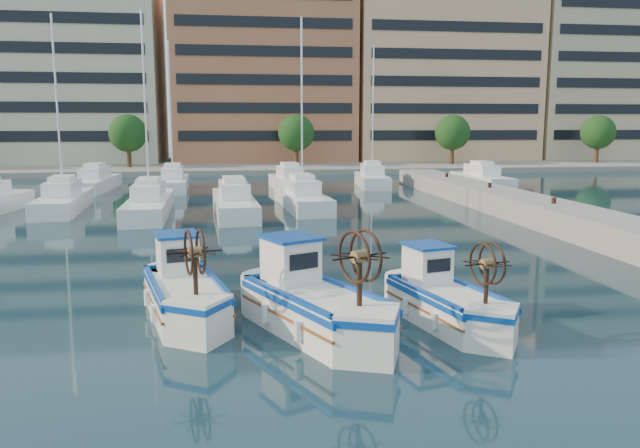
{
  "coord_description": "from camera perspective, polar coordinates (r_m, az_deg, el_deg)",
  "views": [
    {
      "loc": [
        -3.43,
        -15.62,
        5.27
      ],
      "look_at": [
        -0.08,
        7.35,
        1.5
      ],
      "focal_mm": 35.0,
      "sensor_mm": 36.0,
      "label": 1
    }
  ],
  "objects": [
    {
      "name": "fishing_boat_a",
      "position": [
        17.56,
        -12.32,
        -5.89
      ],
      "size": [
        2.68,
        4.52,
        2.74
      ],
      "rotation": [
        0.0,
        0.0,
        0.23
      ],
      "color": "white",
      "rests_on": "ground"
    },
    {
      "name": "quay",
      "position": [
        29.14,
        26.17,
        -0.95
      ],
      "size": [
        3.0,
        60.0,
        1.2
      ],
      "primitive_type": "cube",
      "color": "gray",
      "rests_on": "ground"
    },
    {
      "name": "ground",
      "position": [
        16.83,
        3.93,
        -9.04
      ],
      "size": [
        300.0,
        300.0,
        0.0
      ],
      "primitive_type": "plane",
      "color": "#1B3747",
      "rests_on": "ground"
    },
    {
      "name": "yacht_marina",
      "position": [
        43.75,
        -9.07,
        2.88
      ],
      "size": [
        37.96,
        24.01,
        11.5
      ],
      "color": "white",
      "rests_on": "ground"
    },
    {
      "name": "fishing_boat_b",
      "position": [
        15.91,
        -0.71,
        -7.05
      ],
      "size": [
        3.59,
        4.88,
        2.94
      ],
      "rotation": [
        0.0,
        0.0,
        0.42
      ],
      "color": "white",
      "rests_on": "ground"
    },
    {
      "name": "waterfront",
      "position": [
        81.85,
        0.64,
        13.3
      ],
      "size": [
        180.0,
        40.0,
        25.6
      ],
      "color": "gray",
      "rests_on": "ground"
    },
    {
      "name": "fishing_boat_c",
      "position": [
        16.92,
        11.37,
        -6.66
      ],
      "size": [
        2.48,
        4.14,
        2.51
      ],
      "rotation": [
        0.0,
        0.0,
        0.23
      ],
      "color": "white",
      "rests_on": "ground"
    }
  ]
}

